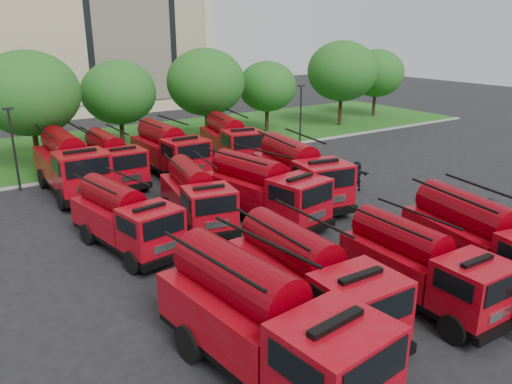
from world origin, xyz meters
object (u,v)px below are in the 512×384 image
(fire_truck_10, at_px, (169,150))
(firefighter_0, at_px, (500,290))
(fire_truck_2, at_px, (420,265))
(fire_truck_0, at_px, (264,322))
(firefighter_4, at_px, (214,313))
(fire_truck_8, at_px, (70,164))
(fire_truck_9, at_px, (112,159))
(fire_truck_4, at_px, (125,218))
(fire_truck_7, at_px, (299,172))
(fire_truck_3, at_px, (485,242))
(fire_truck_1, at_px, (309,279))
(fire_truck_5, at_px, (196,196))
(firefighter_5, at_px, (355,190))
(fire_truck_11, at_px, (230,140))
(firefighter_3, at_px, (486,230))
(fire_truck_6, at_px, (264,190))

(fire_truck_10, xyz_separation_m, firefighter_0, (3.86, -21.62, -1.72))
(fire_truck_2, xyz_separation_m, fire_truck_10, (-0.45, 20.39, 0.25))
(fire_truck_0, distance_m, firefighter_4, 4.14)
(fire_truck_8, distance_m, fire_truck_9, 2.78)
(fire_truck_4, height_order, fire_truck_7, fire_truck_7)
(fire_truck_3, relative_size, fire_truck_8, 0.96)
(fire_truck_1, bearing_deg, fire_truck_5, 85.58)
(fire_truck_2, xyz_separation_m, fire_truck_7, (3.35, 11.12, 0.28))
(fire_truck_5, height_order, fire_truck_7, fire_truck_7)
(firefighter_0, height_order, firefighter_5, firefighter_5)
(fire_truck_7, distance_m, fire_truck_11, 9.78)
(fire_truck_5, xyz_separation_m, firefighter_0, (6.48, -12.60, -1.50))
(fire_truck_5, distance_m, firefighter_3, 14.57)
(firefighter_0, bearing_deg, firefighter_4, 132.69)
(fire_truck_8, relative_size, firefighter_4, 5.15)
(fire_truck_8, xyz_separation_m, fire_truck_10, (6.55, 0.33, -0.09))
(fire_truck_2, height_order, firefighter_5, fire_truck_2)
(fire_truck_2, bearing_deg, fire_truck_10, 92.61)
(fire_truck_11, bearing_deg, fire_truck_9, -168.25)
(fire_truck_0, height_order, fire_truck_1, fire_truck_0)
(fire_truck_3, distance_m, fire_truck_7, 11.51)
(fire_truck_2, height_order, fire_truck_10, fire_truck_10)
(fire_truck_1, bearing_deg, firefighter_4, 138.60)
(fire_truck_0, relative_size, fire_truck_11, 1.02)
(fire_truck_8, distance_m, fire_truck_11, 11.68)
(fire_truck_0, xyz_separation_m, fire_truck_11, (11.61, 21.06, -0.06))
(fire_truck_1, distance_m, firefighter_5, 15.15)
(firefighter_0, xyz_separation_m, firefighter_3, (5.05, 3.81, 0.00))
(fire_truck_4, bearing_deg, fire_truck_7, -5.67)
(fire_truck_3, height_order, fire_truck_6, fire_truck_3)
(fire_truck_6, height_order, firefighter_3, fire_truck_6)
(fire_truck_5, distance_m, fire_truck_9, 9.36)
(fire_truck_0, bearing_deg, fire_truck_10, 66.54)
(fire_truck_0, height_order, fire_truck_7, fire_truck_0)
(fire_truck_11, bearing_deg, fire_truck_4, -127.93)
(fire_truck_8, bearing_deg, fire_truck_10, 2.94)
(fire_truck_11, relative_size, firefighter_0, 4.37)
(fire_truck_0, height_order, fire_truck_4, fire_truck_0)
(fire_truck_2, xyz_separation_m, firefighter_5, (7.57, 10.76, -1.47))
(fire_truck_0, bearing_deg, firefighter_5, 31.17)
(firefighter_4, bearing_deg, fire_truck_11, -98.94)
(fire_truck_3, bearing_deg, fire_truck_1, 178.84)
(fire_truck_5, relative_size, fire_truck_10, 0.91)
(fire_truck_7, bearing_deg, firefighter_5, 4.55)
(fire_truck_2, distance_m, fire_truck_7, 11.62)
(fire_truck_8, height_order, firefighter_5, fire_truck_8)
(fire_truck_2, distance_m, firefighter_4, 7.55)
(fire_truck_8, relative_size, firefighter_0, 4.47)
(fire_truck_1, height_order, fire_truck_5, fire_truck_1)
(fire_truck_0, distance_m, firefighter_0, 10.56)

